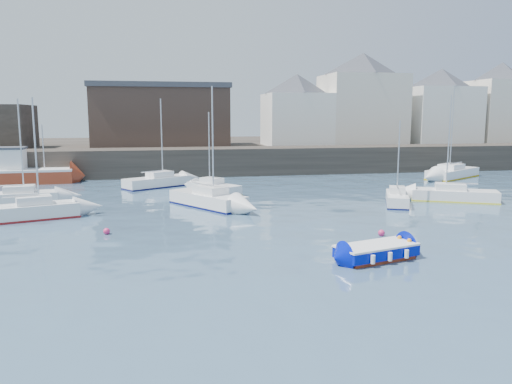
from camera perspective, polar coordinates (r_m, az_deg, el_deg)
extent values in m
plane|color=#2D4760|center=(22.51, 5.89, -8.38)|extent=(220.00, 220.00, 0.00)
cube|color=#28231E|center=(56.16, -4.48, 3.52)|extent=(90.00, 5.00, 3.00)
cube|color=#28231E|center=(74.02, -6.07, 4.68)|extent=(90.00, 32.00, 2.80)
cube|color=beige|center=(67.88, 11.99, 9.16)|extent=(10.00, 8.00, 9.00)
pyramid|color=#3A3D44|center=(68.20, 12.15, 14.12)|extent=(13.36, 13.36, 2.80)
cube|color=white|center=(72.42, 20.25, 8.19)|extent=(9.00, 7.00, 7.50)
pyramid|color=#3A3D44|center=(72.59, 20.47, 12.11)|extent=(11.88, 11.88, 2.45)
cube|color=beige|center=(77.45, 26.04, 8.22)|extent=(8.00, 7.00, 8.50)
pyramid|color=#3A3D44|center=(77.67, 26.32, 12.25)|extent=(11.14, 11.14, 2.45)
cube|color=white|center=(64.44, 4.66, 8.24)|extent=(8.00, 7.00, 6.50)
pyramid|color=#3A3D44|center=(64.56, 4.71, 12.22)|extent=(11.14, 11.14, 2.45)
cube|color=#3D2D26|center=(63.57, -10.81, 8.33)|extent=(16.00, 10.00, 7.00)
cube|color=#3A3D44|center=(63.66, -10.91, 11.75)|extent=(16.40, 10.40, 0.60)
cube|color=#96331A|center=(23.93, 13.57, -7.32)|extent=(3.76, 2.35, 0.17)
cube|color=#000EA6|center=(23.85, 13.60, -6.57)|extent=(4.11, 2.62, 0.48)
cube|color=white|center=(23.77, 13.62, -5.91)|extent=(4.19, 2.68, 0.09)
cube|color=white|center=(23.83, 13.61, -6.39)|extent=(3.24, 1.94, 0.43)
cube|color=tan|center=(23.80, 13.62, -6.14)|extent=(0.58, 1.17, 0.07)
cylinder|color=white|center=(23.94, 10.37, -6.49)|extent=(0.20, 0.20, 0.38)
cylinder|color=white|center=(22.57, 13.22, -7.52)|extent=(0.20, 0.20, 0.38)
cylinder|color=white|center=(24.53, 12.20, -6.17)|extent=(0.20, 0.20, 0.38)
cylinder|color=white|center=(23.20, 15.08, -7.14)|extent=(0.20, 0.20, 0.38)
cylinder|color=white|center=(25.14, 13.94, -5.86)|extent=(0.20, 0.20, 0.38)
cylinder|color=white|center=(23.85, 16.84, -6.78)|extent=(0.20, 0.20, 0.38)
cube|color=#96331A|center=(53.96, -24.66, 1.56)|extent=(8.80, 3.64, 1.19)
cube|color=white|center=(53.89, -24.71, 2.30)|extent=(8.80, 3.64, 0.22)
cube|color=white|center=(54.06, -26.14, 3.38)|extent=(2.48, 2.27, 1.95)
cube|color=#3A3D44|center=(53.99, -26.21, 4.53)|extent=(2.70, 2.50, 0.22)
cylinder|color=silver|center=(53.42, -23.16, 4.80)|extent=(0.11, 0.11, 4.33)
cube|color=white|center=(35.11, -24.45, -2.09)|extent=(6.19, 3.61, 0.96)
cube|color=maroon|center=(35.19, -24.41, -2.76)|extent=(6.25, 3.64, 0.13)
cube|color=white|center=(35.01, -24.05, -0.85)|extent=(2.40, 1.98, 0.54)
cylinder|color=silver|center=(34.69, -23.89, 4.28)|extent=(0.11, 0.11, 6.78)
cube|color=white|center=(36.57, -5.54, -0.91)|extent=(5.40, 6.72, 0.99)
cube|color=#090C46|center=(36.64, -5.53, -1.57)|extent=(5.45, 6.78, 0.13)
cube|color=white|center=(36.19, -5.23, 0.24)|extent=(2.60, 2.81, 0.55)
cylinder|color=silver|center=(35.58, -4.98, 5.82)|extent=(0.11, 0.11, 7.63)
cube|color=white|center=(38.72, 15.81, -0.77)|extent=(3.29, 4.89, 0.84)
cube|color=#0D1044|center=(38.78, 15.79, -1.31)|extent=(3.32, 4.94, 0.11)
cube|color=white|center=(38.85, 15.83, 0.24)|extent=(1.70, 1.96, 0.47)
cylinder|color=silver|center=(38.81, 15.97, 3.88)|extent=(0.09, 0.09, 5.39)
cube|color=white|center=(41.80, 21.71, -0.36)|extent=(6.56, 4.64, 0.88)
cube|color=yellow|center=(41.86, 21.68, -0.87)|extent=(6.62, 4.68, 0.12)
cube|color=white|center=(41.67, 21.33, 0.58)|extent=(2.66, 2.35, 0.49)
cylinder|color=silver|center=(41.33, 21.16, 5.26)|extent=(0.10, 0.10, 7.27)
cube|color=white|center=(41.47, -25.77, -0.66)|extent=(6.22, 2.69, 0.90)
cube|color=#930800|center=(41.53, -25.73, -1.19)|extent=(6.28, 2.71, 0.12)
cube|color=white|center=(41.33, -25.42, 0.32)|extent=(2.28, 1.70, 0.50)
cylinder|color=silver|center=(40.99, -25.30, 4.78)|extent=(0.10, 0.10, 6.92)
cube|color=white|center=(42.60, -4.85, 0.39)|extent=(4.40, 5.25, 0.86)
cube|color=#C4BB0C|center=(42.65, -4.84, -0.11)|extent=(4.44, 5.30, 0.11)
cube|color=white|center=(42.70, -5.09, 1.31)|extent=(2.09, 2.22, 0.48)
cylinder|color=silver|center=(42.63, -5.38, 5.04)|extent=(0.10, 0.10, 6.03)
cube|color=white|center=(57.19, 21.55, 2.00)|extent=(7.66, 6.04, 0.97)
cube|color=#CBA305|center=(57.23, 21.53, 1.58)|extent=(7.74, 6.10, 0.13)
cube|color=white|center=(56.77, 21.43, 2.73)|extent=(3.19, 2.93, 0.54)
cylinder|color=silver|center=(56.19, 21.49, 6.82)|extent=(0.11, 0.11, 8.66)
cube|color=white|center=(47.19, -11.24, 1.12)|extent=(6.36, 4.99, 0.94)
cube|color=#0F1043|center=(47.24, -11.22, 0.63)|extent=(6.42, 5.04, 0.12)
cube|color=white|center=(47.26, -10.94, 2.03)|extent=(2.65, 2.43, 0.52)
cylinder|color=silver|center=(47.16, -10.74, 6.08)|extent=(0.10, 0.10, 7.18)
sphere|color=#D62966|center=(29.36, -16.69, -4.64)|extent=(0.37, 0.37, 0.37)
sphere|color=#D62966|center=(28.60, 14.13, -4.88)|extent=(0.37, 0.37, 0.37)
sphere|color=#D62966|center=(39.45, -4.39, -0.91)|extent=(0.38, 0.38, 0.38)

